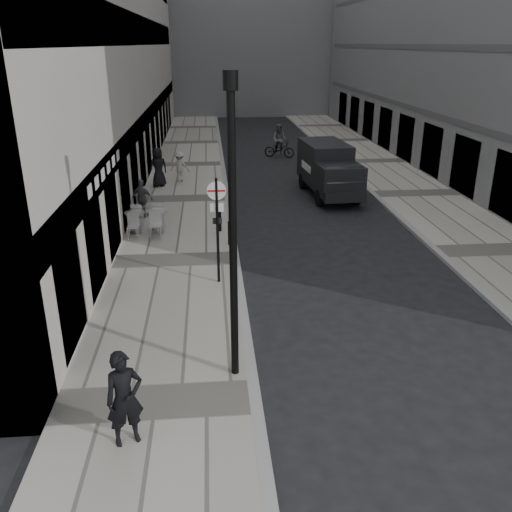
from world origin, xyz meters
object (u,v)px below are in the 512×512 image
Objects in this scene: walking_man at (124,399)px; lamppost at (233,220)px; sign_post at (217,217)px; panel_van at (328,167)px; cyclist at (279,144)px.

walking_man is 3.83m from lamppost.
sign_post is at bearing 52.76° from walking_man.
sign_post is 11.33m from panel_van.
walking_man is 18.27m from panel_van.
cyclist is (4.04, 24.18, -2.77)m from lamppost.
panel_van is (7.17, 16.81, 0.33)m from walking_man.
walking_man is 0.29× the size of lamppost.
cyclist is at bearing 80.52° from lamppost.
lamppost reaches higher than sign_post.
walking_man is 0.35× the size of panel_van.
panel_van is (5.39, 9.93, -0.79)m from sign_post.
lamppost is 24.67m from cyclist.
sign_post reaches higher than walking_man.
lamppost reaches higher than panel_van.
lamppost is 15.82m from panel_van.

